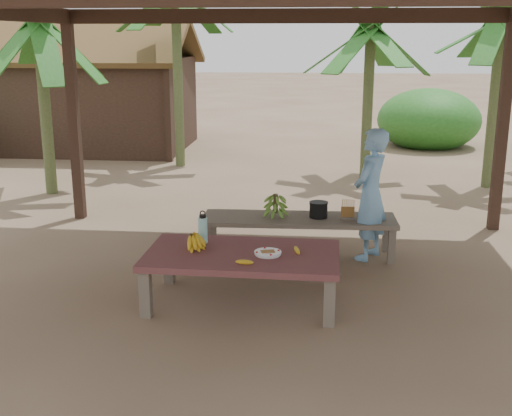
# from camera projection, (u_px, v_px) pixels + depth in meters

# --- Properties ---
(ground) EXTENTS (80.00, 80.00, 0.00)m
(ground) POSITION_uv_depth(u_px,v_px,m) (267.00, 286.00, 6.50)
(ground) COLOR brown
(ground) RESTS_ON ground
(work_table) EXTENTS (1.82, 1.04, 0.50)m
(work_table) POSITION_uv_depth(u_px,v_px,m) (242.00, 259.00, 6.00)
(work_table) COLOR brown
(work_table) RESTS_ON ground
(bench) EXTENTS (2.22, 0.66, 0.45)m
(bench) POSITION_uv_depth(u_px,v_px,m) (299.00, 222.00, 7.35)
(bench) COLOR brown
(bench) RESTS_ON ground
(ripe_banana_bunch) EXTENTS (0.30, 0.27, 0.16)m
(ripe_banana_bunch) POSITION_uv_depth(u_px,v_px,m) (191.00, 240.00, 6.07)
(ripe_banana_bunch) COLOR yellow
(ripe_banana_bunch) RESTS_ON work_table
(plate) EXTENTS (0.25, 0.25, 0.04)m
(plate) POSITION_uv_depth(u_px,v_px,m) (268.00, 253.00, 5.91)
(plate) COLOR white
(plate) RESTS_ON work_table
(loose_banana_front) EXTENTS (0.17, 0.09, 0.04)m
(loose_banana_front) POSITION_uv_depth(u_px,v_px,m) (245.00, 262.00, 5.66)
(loose_banana_front) COLOR yellow
(loose_banana_front) RESTS_ON work_table
(loose_banana_side) EXTENTS (0.08, 0.17, 0.04)m
(loose_banana_side) POSITION_uv_depth(u_px,v_px,m) (297.00, 250.00, 5.98)
(loose_banana_side) COLOR yellow
(loose_banana_side) RESTS_ON work_table
(water_flask) EXTENTS (0.09, 0.09, 0.33)m
(water_flask) POSITION_uv_depth(u_px,v_px,m) (203.00, 229.00, 6.23)
(water_flask) COLOR #40C9C0
(water_flask) RESTS_ON work_table
(green_banana_stalk) EXTENTS (0.25, 0.25, 0.28)m
(green_banana_stalk) POSITION_uv_depth(u_px,v_px,m) (276.00, 205.00, 7.31)
(green_banana_stalk) COLOR #598C2D
(green_banana_stalk) RESTS_ON bench
(cooking_pot) EXTENTS (0.21, 0.21, 0.17)m
(cooking_pot) POSITION_uv_depth(u_px,v_px,m) (318.00, 210.00, 7.31)
(cooking_pot) COLOR black
(cooking_pot) RESTS_ON bench
(skewer_rack) EXTENTS (0.18, 0.08, 0.24)m
(skewer_rack) POSITION_uv_depth(u_px,v_px,m) (348.00, 209.00, 7.22)
(skewer_rack) COLOR #A57F47
(skewer_rack) RESTS_ON bench
(woman) EXTENTS (0.57, 0.65, 1.49)m
(woman) POSITION_uv_depth(u_px,v_px,m) (370.00, 195.00, 7.15)
(woman) COLOR #74ABDC
(woman) RESTS_ON ground
(hut) EXTENTS (4.40, 3.43, 2.85)m
(hut) POSITION_uv_depth(u_px,v_px,m) (96.00, 99.00, 14.33)
(hut) COLOR black
(hut) RESTS_ON ground
(banana_plant_ne) EXTENTS (1.80, 1.80, 2.99)m
(banana_plant_ne) POSITION_uv_depth(u_px,v_px,m) (501.00, 33.00, 10.16)
(banana_plant_ne) COLOR #596638
(banana_plant_ne) RESTS_ON ground
(banana_plant_n) EXTENTS (1.80, 1.80, 2.83)m
(banana_plant_n) POSITION_uv_depth(u_px,v_px,m) (370.00, 43.00, 10.93)
(banana_plant_n) COLOR #596638
(banana_plant_n) RESTS_ON ground
(banana_plant_nw) EXTENTS (1.80, 1.80, 3.56)m
(banana_plant_nw) POSITION_uv_depth(u_px,v_px,m) (176.00, 3.00, 11.79)
(banana_plant_nw) COLOR #596638
(banana_plant_nw) RESTS_ON ground
(banana_plant_w) EXTENTS (1.80, 1.80, 2.88)m
(banana_plant_w) POSITION_uv_depth(u_px,v_px,m) (39.00, 40.00, 9.75)
(banana_plant_w) COLOR #596638
(banana_plant_w) RESTS_ON ground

